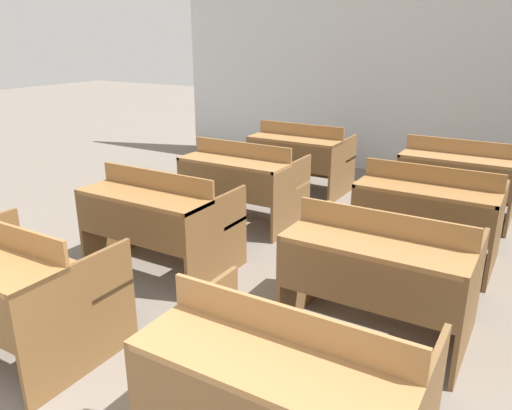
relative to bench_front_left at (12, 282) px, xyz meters
name	(u,v)px	position (x,y,z in m)	size (l,w,h in m)	color
wall_back	(420,64)	(1.00, 5.20, 1.01)	(7.21, 0.06, 2.91)	silver
bench_front_left	(12,282)	(0.00, 0.00, 0.00)	(1.08, 0.78, 0.82)	brown
bench_front_right	(287,387)	(1.80, 0.01, 0.00)	(1.08, 0.78, 0.82)	brown
bench_second_left	(160,217)	(0.01, 1.28, 0.00)	(1.08, 0.78, 0.82)	brown
bench_second_right	(380,269)	(1.80, 1.26, 0.00)	(1.08, 0.78, 0.82)	brown
bench_third_left	(243,180)	(0.01, 2.52, 0.00)	(1.08, 0.78, 0.82)	brown
bench_third_right	(428,211)	(1.80, 2.52, 0.00)	(1.08, 0.78, 0.82)	brown
bench_back_left	(300,155)	(0.03, 3.77, 0.00)	(1.08, 0.78, 0.82)	brown
bench_back_right	(458,176)	(1.82, 3.75, 0.00)	(1.08, 0.78, 0.82)	brown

